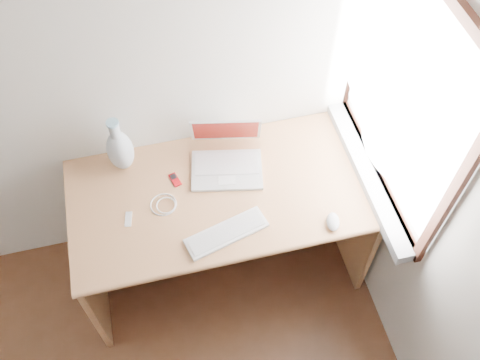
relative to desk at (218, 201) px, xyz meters
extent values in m
cube|color=white|center=(0.77, -0.17, 0.77)|extent=(0.01, 0.90, 1.00)
cube|color=#9C9C9F|center=(0.72, -0.17, 0.24)|extent=(0.10, 0.96, 0.06)
cube|color=white|center=(0.70, -0.17, 0.80)|extent=(0.02, 0.84, 0.92)
cube|color=tan|center=(0.00, -0.09, 0.21)|extent=(1.46, 0.73, 0.03)
cube|color=tan|center=(-0.72, -0.09, -0.18)|extent=(0.03, 0.69, 0.74)
cube|color=tan|center=(0.72, -0.09, -0.18)|extent=(0.03, 0.69, 0.74)
cube|color=tan|center=(0.00, 0.26, -0.06)|extent=(1.40, 0.03, 0.50)
cube|color=silver|center=(0.06, 0.02, 0.23)|extent=(0.39, 0.31, 0.02)
cube|color=silver|center=(0.06, 0.02, 0.24)|extent=(0.33, 0.19, 0.00)
cube|color=silver|center=(0.06, 0.14, 0.35)|extent=(0.36, 0.16, 0.22)
cube|color=maroon|center=(0.06, 0.14, 0.35)|extent=(0.33, 0.14, 0.19)
cube|color=white|center=(-0.02, -0.32, 0.23)|extent=(0.40, 0.21, 0.02)
cube|color=silver|center=(-0.02, -0.32, 0.24)|extent=(0.37, 0.18, 0.00)
ellipsoid|color=silver|center=(0.46, -0.39, 0.24)|extent=(0.09, 0.11, 0.04)
cube|color=#AB0B12|center=(-0.20, 0.03, 0.23)|extent=(0.06, 0.09, 0.01)
cube|color=black|center=(-0.20, 0.03, 0.23)|extent=(0.04, 0.04, 0.00)
torus|color=white|center=(-0.28, -0.10, 0.23)|extent=(0.14, 0.14, 0.01)
cube|color=white|center=(-0.45, -0.14, 0.23)|extent=(0.04, 0.08, 0.01)
ellipsoid|color=silver|center=(-0.43, 0.17, 0.35)|extent=(0.13, 0.13, 0.24)
cylinder|color=silver|center=(-0.43, 0.17, 0.50)|extent=(0.05, 0.05, 0.10)
cylinder|color=#80B2CD|center=(-0.43, 0.17, 0.55)|extent=(0.06, 0.06, 0.01)
camera|label=1|loc=(-0.25, -1.50, 2.36)|focal=40.00mm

